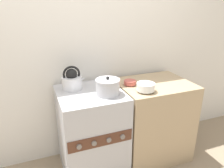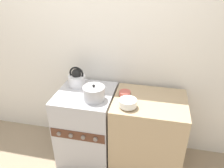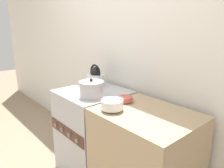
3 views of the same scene
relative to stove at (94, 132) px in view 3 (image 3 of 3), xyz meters
The scene contains 7 objects.
wall_back 0.89m from the stove, 90.00° to the left, with size 7.00×0.06×2.50m.
stove is the anchor object (origin of this frame).
counter 0.70m from the stove, ahead, with size 0.75×0.61×0.88m.
kettle 0.56m from the stove, 134.38° to the left, with size 0.24×0.19×0.23m.
cooking_pot 0.54m from the stove, 39.04° to the right, with size 0.22×0.22×0.17m.
enamel_bowl 0.71m from the stove, 19.36° to the right, with size 0.17×0.17×0.08m.
small_ceramic_bowl 0.63m from the stove, ahead, with size 0.12×0.12×0.05m.
Camera 3 is at (1.67, -0.89, 1.53)m, focal length 35.00 mm.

